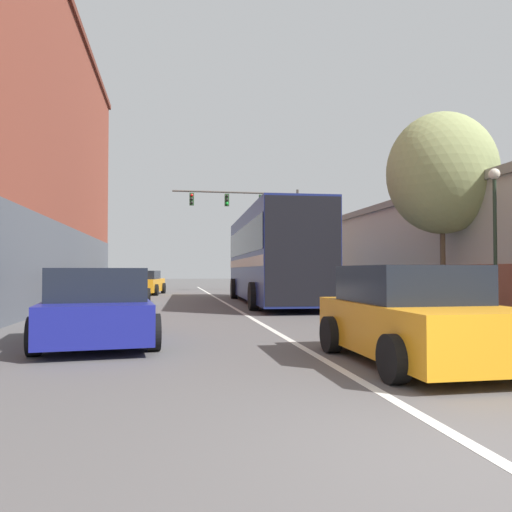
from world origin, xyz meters
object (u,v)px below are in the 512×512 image
Objects in this scene: bus at (272,254)px; hatchback_foreground at (414,317)px; street_tree_near at (442,173)px; parked_car_left_mid at (143,283)px; parked_car_left_near at (98,307)px; parked_car_left_far at (127,289)px; traffic_signal_gantry at (258,215)px; street_lamp at (495,232)px.

bus reaches higher than hatchback_foreground.
street_tree_near reaches higher than bus.
hatchback_foreground is at bearing -159.18° from parked_car_left_mid.
parked_car_left_mid is at bearing 35.59° from bus.
parked_car_left_mid is (-5.81, 8.81, -1.46)m from bus.
street_tree_near is at bearing -68.01° from parked_car_left_near.
parked_car_left_mid is 0.67× the size of street_tree_near.
street_tree_near is (10.73, -14.02, 4.09)m from parked_car_left_mid.
parked_car_left_far is (-0.40, 11.56, -0.07)m from parked_car_left_near.
street_lamp is (3.24, -19.87, -2.62)m from traffic_signal_gantry.
parked_car_left_mid is 18.12m from street_tree_near.
hatchback_foreground is 15.55m from parked_car_left_far.
hatchback_foreground is at bearing 179.52° from bus.
parked_car_left_near is at bearing -166.45° from street_lamp.
street_lamp is at bearing -82.39° from parked_car_left_near.
parked_car_left_near reaches higher than parked_car_left_far.
street_tree_near reaches higher than parked_car_left_far.
bus is 3.12× the size of hatchback_foreground.
parked_car_left_near is 12.70m from street_tree_near.
hatchback_foreground is at bearing -160.61° from parked_car_left_far.
street_tree_near is at bearing -33.25° from hatchback_foreground.
bus reaches higher than parked_car_left_far.
traffic_signal_gantry is at bearing -61.42° from parked_car_left_mid.
traffic_signal_gantry is at bearing -5.13° from hatchback_foreground.
parked_car_left_near is (-5.70, -10.84, -1.44)m from bus.
parked_car_left_far is 13.19m from street_tree_near.
parked_car_left_mid is at bearing 121.47° from street_lamp.
parked_car_left_near is 10.83m from street_lamp.
parked_car_left_near is at bearing 58.87° from hatchback_foreground.
street_lamp is at bearing -80.75° from traffic_signal_gantry.
traffic_signal_gantry is at bearing -23.66° from parked_car_left_near.
parked_car_left_near is 0.53× the size of traffic_signal_gantry.
bus is at bearing -3.08° from hatchback_foreground.
parked_car_left_far is 13.93m from traffic_signal_gantry.
bus reaches higher than parked_car_left_mid.
traffic_signal_gantry is 17.10m from street_tree_near.
parked_car_left_mid is at bearing 127.44° from street_tree_near.
street_tree_near is at bearing -78.27° from traffic_signal_gantry.
bus is 9.57m from street_lamp.
street_tree_near is (4.93, -5.21, 2.63)m from bus.
street_lamp is at bearing -131.15° from parked_car_left_far.
traffic_signal_gantry reaches higher than street_lamp.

